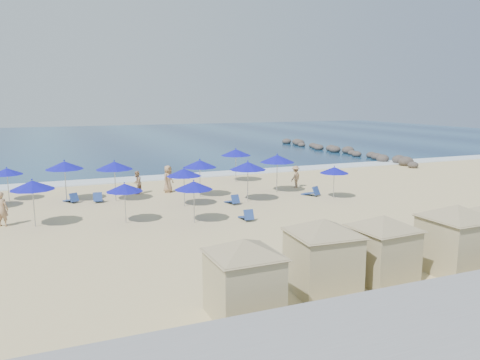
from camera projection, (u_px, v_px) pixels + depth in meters
name	position (u px, v px, depth m)	size (l,w,h in m)	color
ground	(227.00, 224.00, 24.26)	(160.00, 160.00, 0.00)	#D4BE87
ocean	(103.00, 140.00, 74.28)	(160.00, 80.00, 0.06)	navy
surf_line	(159.00, 178.00, 38.35)	(160.00, 2.50, 0.08)	white
seawall	(417.00, 329.00, 11.87)	(160.00, 6.10, 1.22)	gray
rock_jetty	(339.00, 150.00, 55.94)	(2.56, 26.66, 0.96)	#332D2A
trash_bin	(382.00, 231.00, 21.58)	(0.83, 0.83, 0.83)	black
cabana_0	(244.00, 268.00, 13.75)	(4.21, 4.21, 2.64)	tan
cabana_1	(323.00, 246.00, 15.55)	(4.42, 4.42, 2.78)	tan
cabana_2	(383.00, 240.00, 16.50)	(4.20, 4.20, 2.64)	tan
cabana_3	(456.00, 230.00, 17.32)	(4.54, 4.54, 2.85)	tan
umbrella_1	(32.00, 185.00, 23.42)	(2.18, 2.18, 2.48)	#A5A8AD
umbrella_2	(7.00, 171.00, 29.45)	(1.93, 1.93, 2.20)	#A5A8AD
umbrella_3	(125.00, 188.00, 24.18)	(1.91, 1.91, 2.18)	#A5A8AD
umbrella_4	(64.00, 165.00, 29.26)	(2.34, 2.34, 2.66)	#A5A8AD
umbrella_5	(114.00, 166.00, 29.32)	(2.32, 2.32, 2.64)	#A5A8AD
umbrella_6	(194.00, 185.00, 24.22)	(2.02, 2.02, 2.30)	#A5A8AD
umbrella_7	(200.00, 164.00, 30.62)	(2.25, 2.25, 2.56)	#A5A8AD
umbrella_8	(248.00, 166.00, 29.25)	(2.31, 2.31, 2.63)	#A5A8AD
umbrella_9	(236.00, 152.00, 36.31)	(2.35, 2.35, 2.67)	#A5A8AD
umbrella_10	(277.00, 159.00, 32.15)	(2.39, 2.39, 2.72)	#A5A8AD
umbrella_11	(334.00, 170.00, 30.23)	(1.89, 1.89, 2.15)	#A5A8AD
umbrella_12	(184.00, 172.00, 27.94)	(2.11, 2.11, 2.40)	#A5A8AD
beach_chair_1	(72.00, 199.00, 29.29)	(0.97, 1.29, 0.65)	navy
beach_chair_2	(98.00, 198.00, 29.45)	(0.66, 1.27, 0.67)	navy
beach_chair_3	(247.00, 216.00, 25.01)	(0.58, 1.20, 0.65)	navy
beach_chair_4	(233.00, 201.00, 28.87)	(0.69, 1.22, 0.64)	navy
beach_chair_5	(312.00, 192.00, 31.33)	(0.99, 1.35, 0.68)	navy
beachgoer_0	(2.00, 209.00, 23.72)	(0.66, 0.43, 1.80)	#A67F5C
beachgoer_1	(137.00, 183.00, 31.85)	(0.77, 0.60, 1.58)	#A67F5C
beachgoer_2	(295.00, 177.00, 34.10)	(1.05, 0.60, 1.62)	#A67F5C
beachgoer_3	(168.00, 179.00, 32.38)	(0.92, 0.60, 1.89)	#A67F5C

